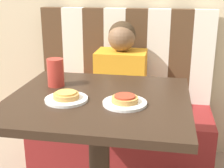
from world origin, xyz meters
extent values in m
cube|color=maroon|center=(0.00, 0.70, 0.22)|extent=(1.24, 0.52, 0.43)
cube|color=#4C331E|center=(-0.54, 0.92, 0.77)|extent=(0.15, 0.08, 0.67)
cube|color=beige|center=(-0.39, 0.92, 0.77)|extent=(0.15, 0.08, 0.67)
cube|color=#4C331E|center=(-0.23, 0.92, 0.77)|extent=(0.15, 0.08, 0.67)
cube|color=beige|center=(-0.08, 0.92, 0.77)|extent=(0.15, 0.08, 0.67)
cube|color=#4C331E|center=(0.08, 0.92, 0.77)|extent=(0.15, 0.08, 0.67)
cube|color=beige|center=(0.23, 0.92, 0.77)|extent=(0.15, 0.08, 0.67)
cube|color=#4C331E|center=(0.39, 0.92, 0.77)|extent=(0.15, 0.08, 0.67)
cube|color=beige|center=(0.54, 0.92, 0.77)|extent=(0.15, 0.08, 0.67)
cube|color=black|center=(0.00, 0.00, 0.76)|extent=(0.82, 0.74, 0.03)
cube|color=orange|center=(0.00, 0.70, 0.64)|extent=(0.33, 0.24, 0.41)
sphere|color=brown|center=(0.00, 0.70, 0.93)|extent=(0.18, 0.18, 0.18)
sphere|color=#382819|center=(0.00, 0.73, 0.95)|extent=(0.18, 0.18, 0.18)
cylinder|color=white|center=(-0.13, -0.06, 0.78)|extent=(0.19, 0.19, 0.01)
cylinder|color=white|center=(0.13, -0.06, 0.78)|extent=(0.19, 0.19, 0.01)
cylinder|color=#C68E47|center=(-0.13, -0.06, 0.80)|extent=(0.11, 0.11, 0.02)
cylinder|color=gold|center=(-0.13, -0.06, 0.81)|extent=(0.09, 0.09, 0.01)
cylinder|color=#C68E47|center=(0.13, -0.06, 0.80)|extent=(0.11, 0.11, 0.02)
cylinder|color=#B73823|center=(0.13, -0.06, 0.81)|extent=(0.09, 0.09, 0.01)
cylinder|color=#B23328|center=(-0.24, 0.13, 0.85)|extent=(0.08, 0.08, 0.14)
camera|label=1|loc=(0.29, -1.29, 1.27)|focal=50.00mm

